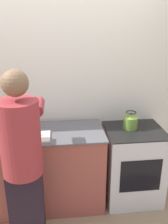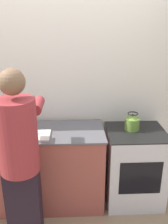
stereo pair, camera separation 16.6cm
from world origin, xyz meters
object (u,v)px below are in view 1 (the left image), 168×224
person (23,159)px  cutting_board (31,137)px  knife (32,135)px  oven (132,164)px  kettle (131,121)px

person → cutting_board: (0.04, 0.41, 0.00)m
cutting_board → person: bearing=-95.5°
cutting_board → knife: bearing=82.1°
oven → cutting_board: size_ratio=2.30×
oven → person: size_ratio=0.52×
cutting_board → kettle: bearing=9.3°
knife → kettle: 1.11m
person → oven: bearing=24.3°
oven → cutting_board: (-1.15, -0.13, 0.49)m
cutting_board → kettle: kettle is taller
oven → person: person is taller
person → kettle: size_ratio=8.64×
oven → knife: bearing=-175.1°
oven → kettle: size_ratio=4.52×
knife → kettle: (1.10, 0.15, 0.04)m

